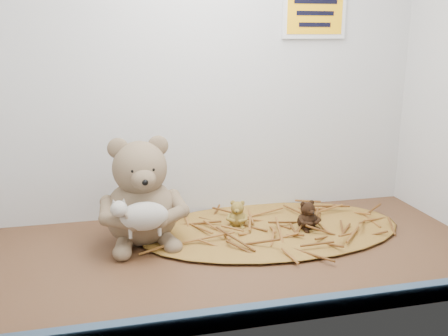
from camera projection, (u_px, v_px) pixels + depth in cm
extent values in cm
cube|color=#482B18|center=(234.00, 254.00, 115.83)|extent=(120.00, 60.00, 0.40)
cube|color=silver|center=(207.00, 52.00, 132.40)|extent=(120.00, 0.40, 90.00)
cube|color=#394E6D|center=(275.00, 312.00, 88.30)|extent=(119.28, 2.20, 3.60)
ellipsoid|color=brown|center=(272.00, 229.00, 129.36)|extent=(68.63, 39.85, 1.33)
cube|color=#FFAE0D|center=(314.00, 13.00, 135.99)|extent=(16.00, 1.20, 11.00)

